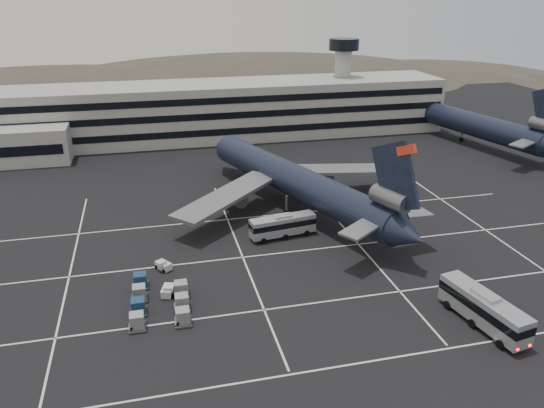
{
  "coord_description": "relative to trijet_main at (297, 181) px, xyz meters",
  "views": [
    {
      "loc": [
        -17.96,
        -63.52,
        36.37
      ],
      "look_at": [
        0.09,
        11.08,
        5.0
      ],
      "focal_mm": 35.0,
      "sensor_mm": 36.0,
      "label": 1
    }
  ],
  "objects": [
    {
      "name": "trijet_far",
      "position": [
        53.34,
        31.99,
        0.18
      ],
      "size": [
        21.17,
        57.29,
        18.08
      ],
      "rotation": [
        0.0,
        0.0,
        0.21
      ],
      "color": "black",
      "rests_on": "ground"
    },
    {
      "name": "ground",
      "position": [
        -6.62,
        -19.6,
        -5.25
      ],
      "size": [
        260.0,
        260.0,
        0.0
      ],
      "primitive_type": "plane",
      "color": "black",
      "rests_on": "ground"
    },
    {
      "name": "bus_far",
      "position": [
        -5.23,
        -10.26,
        -3.21
      ],
      "size": [
        10.79,
        3.97,
        3.72
      ],
      "rotation": [
        0.0,
        0.0,
        1.72
      ],
      "color": "#9EA0A6",
      "rests_on": "ground"
    },
    {
      "name": "uld_cluster",
      "position": [
        -25.19,
        -25.96,
        -4.31
      ],
      "size": [
        7.58,
        11.96,
        1.92
      ],
      "rotation": [
        0.0,
        0.0,
        -0.05
      ],
      "color": "#2D2D30",
      "rests_on": "ground"
    },
    {
      "name": "trijet_main",
      "position": [
        0.0,
        0.0,
        0.0
      ],
      "size": [
        44.66,
        55.86,
        18.08
      ],
      "rotation": [
        0.0,
        0.0,
        0.35
      ],
      "color": "black",
      "rests_on": "ground"
    },
    {
      "name": "lane_markings",
      "position": [
        -5.67,
        -18.88,
        -5.24
      ],
      "size": [
        90.0,
        55.62,
        0.01
      ],
      "color": "silver",
      "rests_on": "ground"
    },
    {
      "name": "terminal",
      "position": [
        -9.57,
        51.54,
        1.68
      ],
      "size": [
        125.0,
        26.0,
        24.0
      ],
      "color": "gray",
      "rests_on": "ground"
    },
    {
      "name": "bus_near",
      "position": [
        11.26,
        -38.51,
        -2.91
      ],
      "size": [
        4.89,
        12.4,
        4.27
      ],
      "rotation": [
        0.0,
        0.0,
        0.18
      ],
      "color": "#9EA0A6",
      "rests_on": "ground"
    },
    {
      "name": "tug_a",
      "position": [
        -23.82,
        -23.47,
        -4.56
      ],
      "size": [
        2.07,
        2.71,
        1.55
      ],
      "rotation": [
        0.0,
        0.0,
        -0.28
      ],
      "color": "beige",
      "rests_on": "ground"
    },
    {
      "name": "hills",
      "position": [
        11.37,
        150.4,
        -17.32
      ],
      "size": [
        352.0,
        180.0,
        44.0
      ],
      "color": "#38332B",
      "rests_on": "ground"
    },
    {
      "name": "tug_b",
      "position": [
        -23.93,
        -16.55,
        -4.58
      ],
      "size": [
        2.49,
        2.71,
        1.5
      ],
      "rotation": [
        0.0,
        0.0,
        0.61
      ],
      "color": "beige",
      "rests_on": "ground"
    }
  ]
}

